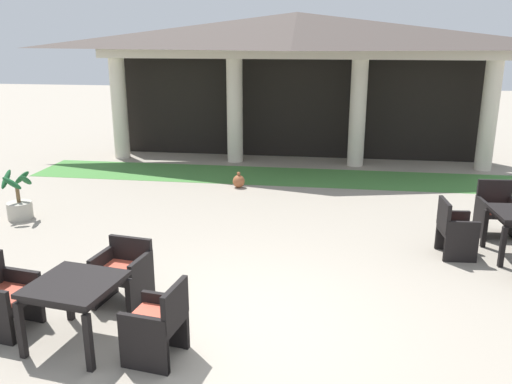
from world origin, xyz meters
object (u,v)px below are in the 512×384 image
patio_chair_near_foreground_west (4,298)px  terracotta_urn (239,181)px  patio_chair_mid_left_west (455,231)px  potted_palm_left_edge (19,204)px  patio_chair_near_foreground_east (158,324)px  patio_chair_near_foreground_north (123,273)px  patio_table_near_foreground (75,290)px  patio_chair_mid_left_north (497,212)px

patio_chair_near_foreground_west → terracotta_urn: 6.61m
patio_chair_mid_left_west → potted_palm_left_edge: potted_palm_left_edge is taller
patio_chair_near_foreground_east → terracotta_urn: bearing=11.3°
patio_chair_near_foreground_east → patio_chair_near_foreground_west: patio_chair_near_foreground_west is taller
patio_chair_near_foreground_north → potted_palm_left_edge: 4.31m
potted_palm_left_edge → terracotta_urn: bearing=36.0°
patio_chair_near_foreground_east → patio_chair_near_foreground_west: (-1.96, 0.29, 0.00)m
patio_table_near_foreground → patio_chair_mid_left_north: bearing=37.3°
patio_chair_mid_left_north → terracotta_urn: patio_chair_mid_left_north is taller
patio_chair_near_foreground_west → patio_chair_mid_left_north: size_ratio=0.95×
patio_chair_near_foreground_west → terracotta_urn: size_ratio=2.39×
patio_chair_near_foreground_west → patio_chair_mid_left_west: 6.44m
patio_table_near_foreground → patio_chair_near_foreground_west: size_ratio=1.16×
patio_table_near_foreground → patio_chair_near_foreground_north: bearing=81.5°
patio_chair_near_foreground_west → terracotta_urn: patio_chair_near_foreground_west is taller
patio_chair_near_foreground_west → patio_chair_mid_left_north: bearing=130.5°
potted_palm_left_edge → terracotta_urn: potted_palm_left_edge is taller
patio_chair_near_foreground_north → patio_chair_mid_left_west: patio_chair_mid_left_west is taller
patio_chair_near_foreground_north → patio_chair_near_foreground_west: 1.40m
patio_table_near_foreground → patio_chair_near_foreground_east: bearing=-8.5°
patio_chair_near_foreground_west → patio_chair_mid_left_north: (6.58, 4.12, 0.01)m
patio_chair_near_foreground_north → patio_table_near_foreground: bearing=90.0°
patio_chair_near_foreground_west → patio_chair_mid_left_west: (5.66, 3.06, 0.00)m
patio_chair_near_foreground_north → patio_chair_near_foreground_west: (-1.13, -0.83, -0.00)m
patio_chair_near_foreground_west → potted_palm_left_edge: 4.25m
patio_chair_near_foreground_north → patio_chair_near_foreground_east: bearing=135.1°
patio_chair_near_foreground_west → patio_chair_mid_left_west: bearing=126.9°
patio_table_near_foreground → patio_chair_mid_left_west: size_ratio=1.13×
patio_table_near_foreground → patio_chair_near_foreground_east: (0.98, -0.15, -0.25)m
patio_chair_near_foreground_north → patio_chair_mid_left_north: bearing=-140.4°
patio_chair_near_foreground_north → patio_chair_mid_left_north: 6.37m
patio_chair_mid_left_west → patio_chair_mid_left_north: patio_chair_mid_left_north is taller
patio_table_near_foreground → potted_palm_left_edge: size_ratio=1.08×
patio_chair_mid_left_west → patio_table_near_foreground: bearing=-59.7°
patio_chair_near_foreground_west → potted_palm_left_edge: bearing=-142.0°
patio_chair_near_foreground_east → terracotta_urn: size_ratio=2.38×
patio_chair_near_foreground_west → terracotta_urn: bearing=174.2°
patio_chair_near_foreground_north → potted_palm_left_edge: bearing=-33.2°
patio_table_near_foreground → patio_chair_mid_left_north: patio_chair_mid_left_north is taller
patio_chair_near_foreground_west → patio_chair_mid_left_west: patio_chair_mid_left_west is taller
patio_table_near_foreground → patio_chair_mid_left_north: (5.60, 4.26, -0.23)m
patio_chair_near_foreground_east → patio_chair_near_foreground_north: bearing=45.1°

